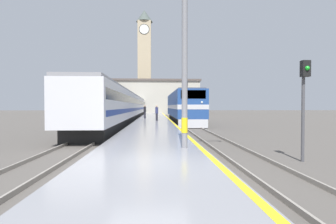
% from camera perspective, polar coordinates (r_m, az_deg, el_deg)
% --- Properties ---
extents(ground_plane, '(200.00, 200.00, 0.00)m').
position_cam_1_polar(ground_plane, '(37.96, -3.11, -1.92)').
color(ground_plane, '#514C47').
extents(platform, '(4.29, 140.00, 0.45)m').
position_cam_1_polar(platform, '(32.95, -3.15, -2.02)').
color(platform, gray).
rests_on(platform, ground).
extents(rail_track_near, '(2.84, 140.00, 0.16)m').
position_cam_1_polar(rail_track_near, '(33.15, 3.24, -2.33)').
color(rail_track_near, '#514C47').
rests_on(rail_track_near, ground).
extents(rail_track_far, '(2.83, 140.00, 0.16)m').
position_cam_1_polar(rail_track_far, '(33.21, -9.76, -2.34)').
color(rail_track_far, '#514C47').
rests_on(rail_track_far, ground).
extents(locomotive_train, '(2.92, 18.85, 4.89)m').
position_cam_1_polar(locomotive_train, '(33.37, 3.20, 1.08)').
color(locomotive_train, black).
rests_on(locomotive_train, ground).
extents(passenger_train, '(2.92, 53.57, 3.80)m').
position_cam_1_polar(passenger_train, '(40.19, -8.55, 1.17)').
color(passenger_train, black).
rests_on(passenger_train, ground).
extents(catenary_mast, '(2.63, 0.25, 8.19)m').
position_cam_1_polar(catenary_mast, '(10.70, 4.24, 14.65)').
color(catenary_mast, gray).
rests_on(catenary_mast, platform).
extents(person_on_platform, '(0.34, 0.34, 1.83)m').
position_cam_1_polar(person_on_platform, '(35.85, -5.06, 0.15)').
color(person_on_platform, '#23232D').
rests_on(person_on_platform, platform).
extents(second_waiting_passenger, '(0.34, 0.34, 1.78)m').
position_cam_1_polar(second_waiting_passenger, '(30.10, -2.47, -0.11)').
color(second_waiting_passenger, '#23232D').
rests_on(second_waiting_passenger, platform).
extents(clock_tower, '(4.98, 4.98, 31.42)m').
position_cam_1_polar(clock_tower, '(81.96, -5.14, 11.41)').
color(clock_tower, tan).
rests_on(clock_tower, ground).
extents(station_building, '(27.12, 8.45, 8.87)m').
position_cam_1_polar(station_building, '(68.25, -4.64, 3.22)').
color(station_building, '#B7B2A3').
rests_on(station_building, ground).
extents(signal_post, '(0.30, 0.39, 3.80)m').
position_cam_1_polar(signal_post, '(11.06, 27.53, 3.51)').
color(signal_post, '#4C4C51').
rests_on(signal_post, ground).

